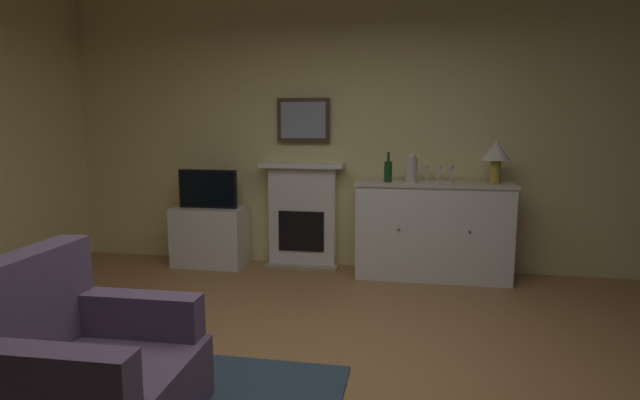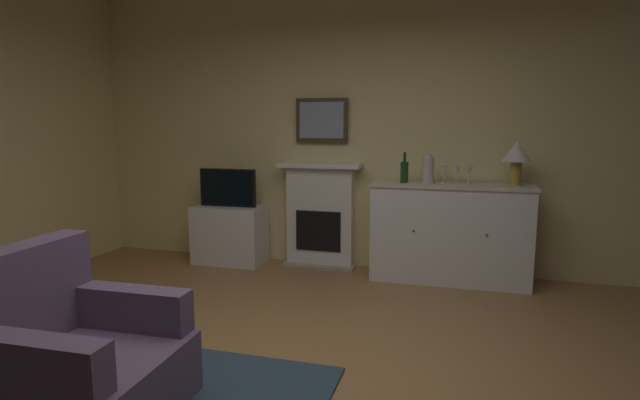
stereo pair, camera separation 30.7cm
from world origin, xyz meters
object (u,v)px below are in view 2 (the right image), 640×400
framed_picture (322,120)px  wine_glass_left (444,170)px  fireplace_unit (320,215)px  sideboard_cabinet (450,233)px  vase_decorative (428,169)px  armchair (74,359)px  wine_glass_right (469,171)px  tv_cabinet (230,234)px  tv_set (228,188)px  table_lamp (517,155)px  wine_bottle (404,172)px  wine_glass_center (456,171)px

framed_picture → wine_glass_left: (1.26, -0.22, -0.47)m
fireplace_unit → sideboard_cabinet: (1.33, -0.18, -0.08)m
sideboard_cabinet → vase_decorative: (-0.22, -0.05, 0.61)m
framed_picture → vase_decorative: bearing=-13.8°
sideboard_cabinet → armchair: 3.41m
framed_picture → wine_glass_right: size_ratio=3.33×
tv_cabinet → armchair: armchair is taller
fireplace_unit → tv_set: 1.03m
vase_decorative → armchair: vase_decorative is taller
table_lamp → wine_bottle: 1.01m
framed_picture → vase_decorative: 1.23m
wine_bottle → framed_picture: bearing=163.1°
wine_glass_left → wine_glass_right: (0.22, -0.03, 0.00)m
fireplace_unit → vase_decorative: 1.25m
wine_bottle → tv_set: (-1.87, 0.04, -0.22)m
tv_set → wine_glass_right: bearing=-0.5°
fireplace_unit → tv_cabinet: bearing=-170.6°
table_lamp → wine_glass_center: size_ratio=2.42×
wine_glass_center → framed_picture: bearing=169.0°
table_lamp → vase_decorative: table_lamp is taller
wine_bottle → tv_set: 1.88m
wine_glass_left → tv_set: wine_glass_left is taller
wine_bottle → sideboard_cabinet: bearing=6.4°
table_lamp → sideboard_cabinet: bearing=-180.0°
wine_glass_left → armchair: wine_glass_left is taller
fireplace_unit → tv_set: (-0.98, -0.19, 0.28)m
wine_glass_left → sideboard_cabinet: bearing=-5.1°
sideboard_cabinet → wine_glass_left: 0.60m
wine_glass_right → vase_decorative: (-0.37, -0.02, 0.02)m
table_lamp → tv_set: bearing=-179.8°
fireplace_unit → wine_glass_left: 1.37m
wine_bottle → tv_cabinet: 2.01m
sideboard_cabinet → table_lamp: bearing=0.0°
wine_bottle → vase_decorative: (0.22, -0.00, 0.03)m
sideboard_cabinet → wine_glass_left: bearing=174.9°
wine_glass_center → wine_glass_right: size_ratio=1.00×
wine_glass_right → table_lamp: bearing=4.0°
armchair → fireplace_unit: bearing=84.1°
wine_bottle → wine_glass_center: size_ratio=1.76×
sideboard_cabinet → framed_picture: bearing=170.5°
wine_glass_center → vase_decorative: bearing=-178.7°
armchair → vase_decorative: bearing=63.8°
wine_glass_left → wine_glass_right: size_ratio=1.00×
wine_glass_center → tv_cabinet: size_ratio=0.22×
fireplace_unit → wine_glass_left: (1.26, -0.17, 0.51)m
framed_picture → table_lamp: size_ratio=1.37×
fireplace_unit → armchair: size_ratio=1.20×
wine_glass_left → wine_glass_center: same height
framed_picture → wine_glass_right: framed_picture is taller
fireplace_unit → armchair: fireplace_unit is taller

